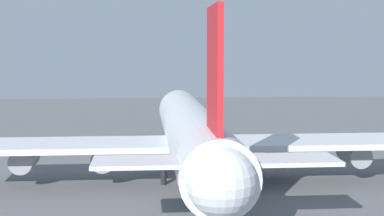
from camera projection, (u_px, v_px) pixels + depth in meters
ground_plane at (192, 179)px, 72.20m from camera, size 239.02×239.02×0.00m
cargo_airplane at (192, 133)px, 71.52m from camera, size 59.75×54.74×19.98m
safety_cone_nose at (187, 141)px, 98.92m from camera, size 0.58×0.58×0.83m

